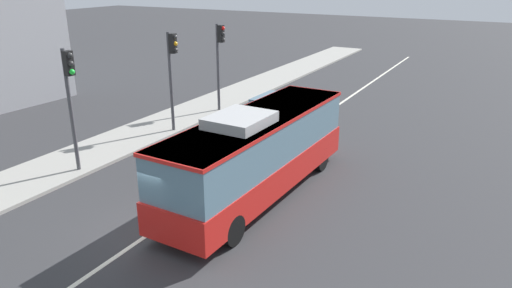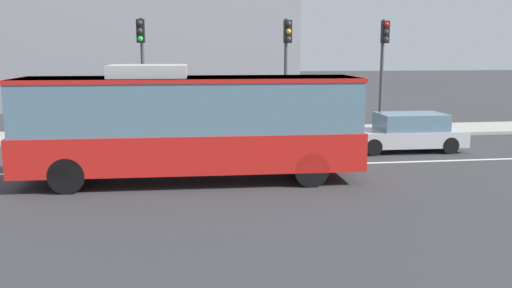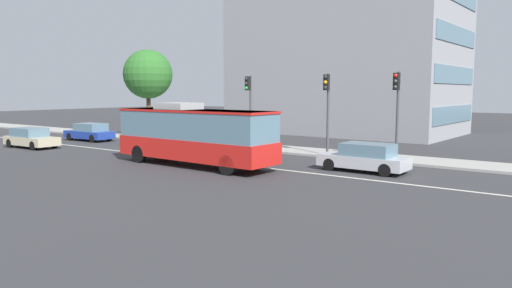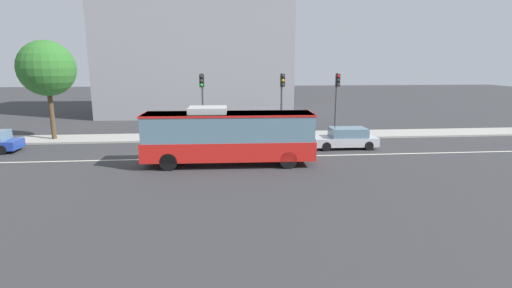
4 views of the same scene
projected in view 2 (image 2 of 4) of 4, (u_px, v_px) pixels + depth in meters
The scene contains 8 objects.
ground_plane at pixel (69, 172), 17.49m from camera, with size 160.00×160.00×0.00m, color #333335.
sidewalk_kerb at pixel (99, 136), 24.29m from camera, with size 80.00×3.24×0.14m, color #9E9B93.
lane_centre_line at pixel (69, 172), 17.49m from camera, with size 76.00×0.16×0.01m, color silver.
transit_bus at pixel (190, 121), 16.08m from camera, with size 10.07×2.80×3.46m.
sedan_silver at pixel (406, 132), 21.09m from camera, with size 4.53×1.88×1.46m.
traffic_light_near_corner at pixel (383, 57), 24.12m from camera, with size 0.34×0.62×5.20m.
traffic_light_mid_block at pixel (142, 58), 22.82m from camera, with size 0.35×0.62×5.20m.
traffic_light_far_corner at pixel (287, 57), 23.50m from camera, with size 0.33×0.62×5.20m.
Camera 2 is at (3.53, -17.75, 3.90)m, focal length 38.21 mm.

